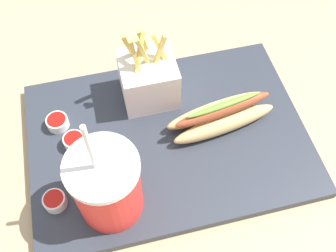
% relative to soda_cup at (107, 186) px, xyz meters
% --- Properties ---
extents(ground_plane, '(2.40, 2.40, 0.02)m').
position_rel_soda_cup_xyz_m(ground_plane, '(-0.11, -0.10, -0.10)').
color(ground_plane, tan).
extents(food_tray, '(0.48, 0.34, 0.02)m').
position_rel_soda_cup_xyz_m(food_tray, '(-0.11, -0.10, -0.08)').
color(food_tray, '#2D333D').
rests_on(food_tray, ground_plane).
extents(soda_cup, '(0.10, 0.10, 0.22)m').
position_rel_soda_cup_xyz_m(soda_cup, '(0.00, 0.00, 0.00)').
color(soda_cup, red).
rests_on(soda_cup, food_tray).
extents(fries_basket, '(0.10, 0.09, 0.16)m').
position_rel_soda_cup_xyz_m(fries_basket, '(-0.10, -0.19, -0.02)').
color(fries_basket, white).
rests_on(fries_basket, food_tray).
extents(hot_dog_1, '(0.20, 0.09, 0.06)m').
position_rel_soda_cup_xyz_m(hot_dog_1, '(-0.21, -0.10, -0.04)').
color(hot_dog_1, '#DBB775').
rests_on(hot_dog_1, food_tray).
extents(ketchup_cup_1, '(0.04, 0.04, 0.02)m').
position_rel_soda_cup_xyz_m(ketchup_cup_1, '(0.09, -0.02, -0.05)').
color(ketchup_cup_1, white).
rests_on(ketchup_cup_1, food_tray).
extents(ketchup_cup_2, '(0.04, 0.04, 0.02)m').
position_rel_soda_cup_xyz_m(ketchup_cup_2, '(0.04, -0.12, -0.05)').
color(ketchup_cup_2, white).
rests_on(ketchup_cup_2, food_tray).
extents(ketchup_cup_3, '(0.04, 0.04, 0.02)m').
position_rel_soda_cup_xyz_m(ketchup_cup_3, '(0.07, -0.17, -0.06)').
color(ketchup_cup_3, white).
rests_on(ketchup_cup_3, food_tray).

